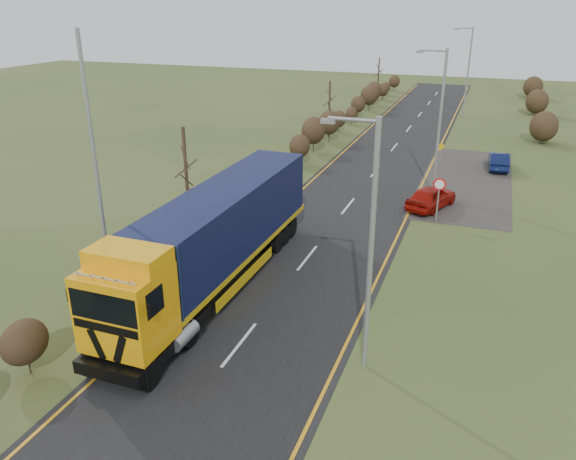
{
  "coord_description": "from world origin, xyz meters",
  "views": [
    {
      "loc": [
        7.71,
        -19.85,
        11.77
      ],
      "look_at": [
        -0.71,
        3.16,
        1.72
      ],
      "focal_mm": 35.0,
      "sensor_mm": 36.0,
      "label": 1
    }
  ],
  "objects_px": {
    "lorry": "(216,235)",
    "speed_sign": "(439,191)",
    "car_red_hatchback": "(431,197)",
    "car_blue_sedan": "(498,161)",
    "streetlight_near": "(368,240)"
  },
  "relations": [
    {
      "from": "car_red_hatchback",
      "to": "streetlight_near",
      "type": "xyz_separation_m",
      "value": [
        -0.3,
        -17.08,
        4.05
      ]
    },
    {
      "from": "car_red_hatchback",
      "to": "car_blue_sedan",
      "type": "bearing_deg",
      "value": -89.29
    },
    {
      "from": "car_red_hatchback",
      "to": "streetlight_near",
      "type": "relative_size",
      "value": 0.48
    },
    {
      "from": "lorry",
      "to": "speed_sign",
      "type": "distance_m",
      "value": 14.05
    },
    {
      "from": "speed_sign",
      "to": "car_blue_sedan",
      "type": "bearing_deg",
      "value": 76.1
    },
    {
      "from": "car_blue_sedan",
      "to": "car_red_hatchback",
      "type": "bearing_deg",
      "value": 66.68
    },
    {
      "from": "car_blue_sedan",
      "to": "streetlight_near",
      "type": "distance_m",
      "value": 28.15
    },
    {
      "from": "lorry",
      "to": "car_blue_sedan",
      "type": "height_order",
      "value": "lorry"
    },
    {
      "from": "car_red_hatchback",
      "to": "streetlight_near",
      "type": "distance_m",
      "value": 17.56
    },
    {
      "from": "lorry",
      "to": "speed_sign",
      "type": "bearing_deg",
      "value": 54.88
    },
    {
      "from": "lorry",
      "to": "speed_sign",
      "type": "height_order",
      "value": "lorry"
    },
    {
      "from": "car_red_hatchback",
      "to": "car_blue_sedan",
      "type": "relative_size",
      "value": 1.08
    },
    {
      "from": "car_red_hatchback",
      "to": "speed_sign",
      "type": "distance_m",
      "value": 2.51
    },
    {
      "from": "car_blue_sedan",
      "to": "streetlight_near",
      "type": "height_order",
      "value": "streetlight_near"
    },
    {
      "from": "lorry",
      "to": "car_red_hatchback",
      "type": "height_order",
      "value": "lorry"
    }
  ]
}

